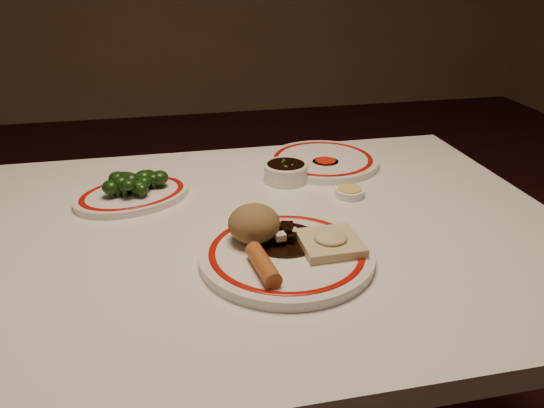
{
  "coord_description": "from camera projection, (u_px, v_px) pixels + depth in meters",
  "views": [
    {
      "loc": [
        -0.16,
        -0.89,
        1.22
      ],
      "look_at": [
        0.03,
        -0.01,
        0.8
      ],
      "focal_mm": 35.0,
      "sensor_mm": 36.0,
      "label": 1
    }
  ],
  "objects": [
    {
      "name": "rice_mound",
      "position": [
        254.0,
        223.0,
        0.92
      ],
      "size": [
        0.09,
        0.09,
        0.07
      ],
      "primitive_type": "ellipsoid",
      "color": "olive",
      "rests_on": "main_plate"
    },
    {
      "name": "stirfry_heap",
      "position": [
        282.0,
        236.0,
        0.93
      ],
      "size": [
        0.12,
        0.12,
        0.03
      ],
      "color": "black",
      "rests_on": "main_plate"
    },
    {
      "name": "sweet_sour_dish",
      "position": [
        325.0,
        164.0,
        1.29
      ],
      "size": [
        0.06,
        0.06,
        0.02
      ],
      "color": "white",
      "rests_on": "dining_table"
    },
    {
      "name": "broccoli_plate",
      "position": [
        133.0,
        195.0,
        1.12
      ],
      "size": [
        0.3,
        0.28,
        0.02
      ],
      "color": "white",
      "rests_on": "dining_table"
    },
    {
      "name": "dining_table",
      "position": [
        258.0,
        267.0,
        1.06
      ],
      "size": [
        1.2,
        0.9,
        0.75
      ],
      "color": "white",
      "rests_on": "ground"
    },
    {
      "name": "soy_bowl",
      "position": [
        286.0,
        173.0,
        1.21
      ],
      "size": [
        0.1,
        0.1,
        0.04
      ],
      "color": "white",
      "rests_on": "dining_table"
    },
    {
      "name": "fried_wonton",
      "position": [
        330.0,
        242.0,
        0.9
      ],
      "size": [
        0.1,
        0.1,
        0.03
      ],
      "color": "beige",
      "rests_on": "main_plate"
    },
    {
      "name": "broccoli_pile",
      "position": [
        132.0,
        182.0,
        1.11
      ],
      "size": [
        0.14,
        0.09,
        0.04
      ],
      "color": "#23471C",
      "rests_on": "broccoli_plate"
    },
    {
      "name": "main_plate",
      "position": [
        287.0,
        255.0,
        0.9
      ],
      "size": [
        0.3,
        0.3,
        0.02
      ],
      "color": "white",
      "rests_on": "dining_table"
    },
    {
      "name": "mustard_dish",
      "position": [
        350.0,
        192.0,
        1.14
      ],
      "size": [
        0.06,
        0.06,
        0.02
      ],
      "color": "white",
      "rests_on": "dining_table"
    },
    {
      "name": "far_plate",
      "position": [
        323.0,
        161.0,
        1.31
      ],
      "size": [
        0.33,
        0.33,
        0.02
      ],
      "color": "white",
      "rests_on": "dining_table"
    },
    {
      "name": "spring_roll",
      "position": [
        263.0,
        265.0,
        0.83
      ],
      "size": [
        0.04,
        0.11,
        0.03
      ],
      "primitive_type": "cylinder",
      "rotation": [
        1.57,
        0.0,
        0.13
      ],
      "color": "#B5622C",
      "rests_on": "main_plate"
    }
  ]
}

